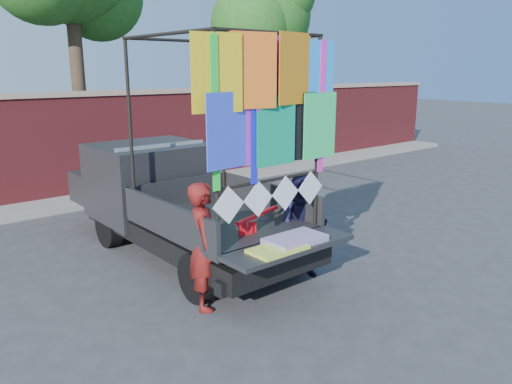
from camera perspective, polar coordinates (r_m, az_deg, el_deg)
ground at (r=7.37m, az=-1.84°, el=-11.30°), size 90.00×90.00×0.00m
brick_wall at (r=13.05m, az=-21.33°, el=4.95°), size 30.00×0.45×2.61m
curb at (r=12.64m, az=-19.79°, el=-1.05°), size 30.00×1.20×0.12m
tree_right at (r=17.80m, az=1.07°, el=19.07°), size 4.20×3.30×6.62m
pickup_truck at (r=9.04m, az=-10.17°, el=-0.57°), size 2.28×5.72×3.60m
woman at (r=6.65m, az=-5.93°, el=-6.17°), size 0.69×0.75×1.73m
man at (r=7.67m, az=5.48°, el=-3.88°), size 0.94×0.99×1.61m
streamer_bundle at (r=7.01m, az=-0.43°, el=-4.40°), size 0.97×0.34×0.69m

